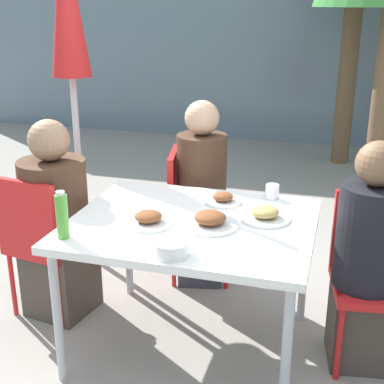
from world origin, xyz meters
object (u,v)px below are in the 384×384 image
person_left (57,227)px  person_far (202,198)px  salad_bowl (171,248)px  closed_umbrella (69,27)px  chair_left (41,236)px  bottle (62,216)px  drinking_cup (272,192)px  chair_far (190,205)px  chair_right (373,266)px  person_right (367,263)px

person_left → person_far: bearing=50.2°
person_left → salad_bowl: (0.87, -0.53, 0.22)m
person_far → closed_umbrella: (-0.92, 0.12, 1.03)m
chair_left → person_far: person_far is taller
person_far → bottle: (-0.35, -1.10, 0.27)m
salad_bowl → drinking_cup: bearing=69.1°
person_left → chair_far: bearing=55.6°
person_left → chair_right: bearing=11.9°
person_right → person_far: person_far is taller
chair_left → person_left: bearing=58.1°
bottle → person_left: bearing=124.3°
bottle → salad_bowl: (0.53, -0.03, -0.08)m
chair_right → salad_bowl: 1.09m
closed_umbrella → person_far: bearing=-7.4°
chair_left → closed_umbrella: size_ratio=0.38×
chair_far → salad_bowl: size_ratio=5.49×
person_right → drinking_cup: (-0.51, 0.30, 0.22)m
drinking_cup → person_left: bearing=-166.3°
chair_right → person_right: 0.11m
drinking_cup → bottle: bearing=-137.0°
bottle → drinking_cup: (0.84, 0.79, -0.07)m
closed_umbrella → bottle: closed_umbrella is taller
closed_umbrella → bottle: (0.56, -1.22, -0.76)m
chair_right → closed_umbrella: size_ratio=0.38×
bottle → salad_bowl: bearing=-3.3°
chair_far → bottle: bottle is taller
closed_umbrella → person_left: bearing=-72.7°
person_right → closed_umbrella: bearing=-29.5°
bottle → drinking_cup: size_ratio=2.82×
person_far → bottle: 1.19m
chair_left → chair_right: size_ratio=1.00×
chair_far → salad_bowl: 1.22m
bottle → salad_bowl: bottle is taller
chair_right → salad_bowl: bearing=26.4°
person_far → bottle: person_far is taller
chair_left → salad_bowl: chair_left is taller
chair_right → person_right: bearing=58.1°
chair_right → closed_umbrella: (-1.96, 0.64, 1.10)m
chair_right → bottle: bearing=13.8°
chair_right → drinking_cup: (-0.55, 0.21, 0.27)m
chair_far → drinking_cup: size_ratio=10.77×
chair_left → drinking_cup: (1.25, 0.36, 0.27)m
chair_far → bottle: bearing=-24.8°
chair_left → person_far: 1.02m
person_right → chair_right: bearing=-121.9°
chair_left → person_right: (1.76, 0.06, 0.05)m
person_left → person_right: (1.70, -0.01, 0.01)m
chair_left → person_left: size_ratio=0.74×
person_left → bottle: person_left is taller
person_left → chair_right: 1.74m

